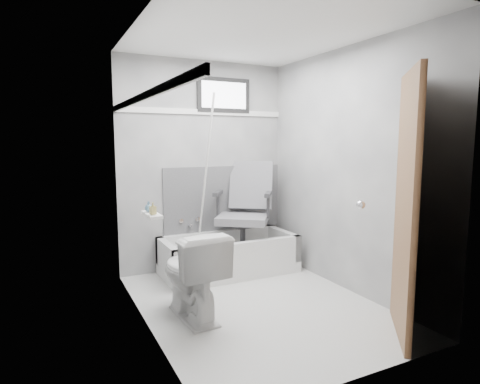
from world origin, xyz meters
TOP-DOWN VIEW (x-y plane):
  - floor at (0.00, 0.00)m, footprint 2.60×2.60m
  - ceiling at (0.00, 0.00)m, footprint 2.60×2.60m
  - wall_back at (0.00, 1.30)m, footprint 2.00×0.02m
  - wall_front at (0.00, -1.30)m, footprint 2.00×0.02m
  - wall_left at (-1.00, 0.00)m, footprint 0.02×2.60m
  - wall_right at (1.00, 0.00)m, footprint 0.02×2.60m
  - bathtub at (0.15, 0.93)m, footprint 1.50×0.70m
  - office_chair at (0.33, 0.95)m, footprint 0.92×0.92m
  - toilet at (-0.62, 0.02)m, footprint 0.47×0.78m
  - door at (0.98, -1.28)m, footprint 0.78×0.78m
  - window at (0.25, 1.29)m, footprint 0.66×0.04m
  - backerboard at (0.25, 1.29)m, footprint 1.50×0.02m
  - trim_back at (0.00, 1.29)m, footprint 2.00×0.02m
  - trim_left at (-0.99, 0.00)m, footprint 0.02×2.60m
  - pole at (-0.08, 1.06)m, footprint 0.02×0.59m
  - shelf at (-0.93, 0.07)m, footprint 0.10×0.32m
  - soap_bottle_a at (-0.94, -0.01)m, footprint 0.05×0.05m
  - soap_bottle_b at (-0.94, 0.13)m, footprint 0.09×0.09m
  - faucet at (-0.20, 1.27)m, footprint 0.26×0.10m

SIDE VIEW (x-z plane):
  - floor at x=0.00m, z-range 0.00..0.00m
  - bathtub at x=0.15m, z-range 0.00..0.42m
  - toilet at x=-0.62m, z-range 0.00..0.75m
  - faucet at x=-0.20m, z-range 0.47..0.63m
  - office_chair at x=0.33m, z-range 0.12..1.26m
  - backerboard at x=0.25m, z-range 0.41..1.19m
  - shelf at x=-0.93m, z-range 0.89..0.91m
  - soap_bottle_b at x=-0.94m, z-range 0.92..1.00m
  - soap_bottle_a at x=-0.94m, z-range 0.92..1.01m
  - door at x=0.98m, z-range 0.00..2.00m
  - pole at x=-0.08m, z-range 0.11..1.99m
  - wall_back at x=0.00m, z-range 0.00..2.40m
  - wall_front at x=0.00m, z-range 0.00..2.40m
  - wall_left at x=-1.00m, z-range 0.00..2.40m
  - wall_right at x=1.00m, z-range 0.00..2.40m
  - trim_back at x=0.00m, z-range 1.79..1.85m
  - trim_left at x=-0.99m, z-range 1.79..1.85m
  - window at x=0.25m, z-range 1.82..2.22m
  - ceiling at x=0.00m, z-range 2.40..2.40m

